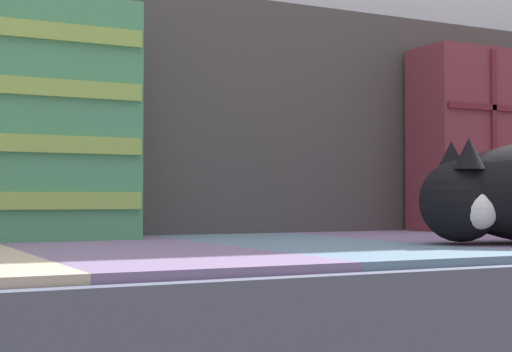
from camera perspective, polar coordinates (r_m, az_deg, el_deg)
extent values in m
cube|color=#4C5166|center=(1.26, 2.83, -10.47)|extent=(2.10, 0.85, 0.23)
cube|color=slate|center=(1.12, -9.74, -5.34)|extent=(0.29, 0.76, 0.01)
cube|color=slate|center=(1.23, 3.22, -5.02)|extent=(0.29, 0.76, 0.01)
cube|color=slate|center=(1.40, 13.54, -4.59)|extent=(0.29, 0.76, 0.01)
cube|color=#474242|center=(1.58, -3.69, 4.32)|extent=(2.10, 0.14, 0.47)
cube|color=brown|center=(1.81, 16.90, 2.42)|extent=(0.38, 0.13, 0.39)
cube|color=maroon|center=(1.71, 16.93, 2.65)|extent=(0.01, 0.01, 0.37)
cube|color=#93B751|center=(1.28, -18.14, 10.33)|extent=(0.45, 0.01, 0.03)
sphere|color=black|center=(1.19, 14.64, -1.77)|extent=(0.12, 0.12, 0.12)
sphere|color=white|center=(1.17, 15.72, -2.21)|extent=(0.07, 0.07, 0.07)
cone|color=black|center=(1.17, 15.23, 1.60)|extent=(0.05, 0.05, 0.05)
cone|color=black|center=(1.23, 14.02, 1.42)|extent=(0.05, 0.05, 0.05)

